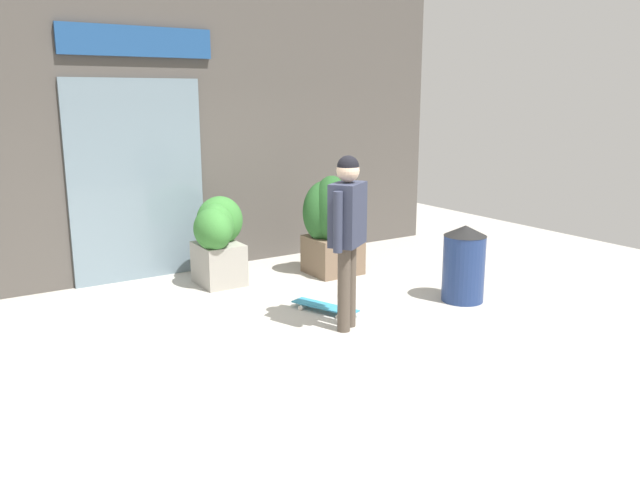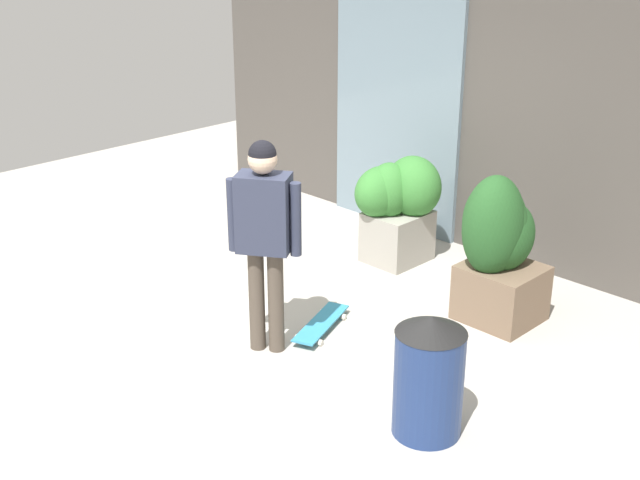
% 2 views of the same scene
% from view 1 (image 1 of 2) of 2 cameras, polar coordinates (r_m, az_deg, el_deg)
% --- Properties ---
extents(ground_plane, '(12.00, 12.00, 0.00)m').
position_cam_1_polar(ground_plane, '(6.68, -0.13, -7.68)').
color(ground_plane, '#B2ADA3').
extents(building_facade, '(7.52, 0.31, 3.97)m').
position_cam_1_polar(building_facade, '(8.81, -10.71, 10.20)').
color(building_facade, '#4C4742').
rests_on(building_facade, ground_plane).
extents(skateboarder, '(0.51, 0.44, 1.77)m').
position_cam_1_polar(skateboarder, '(6.32, 2.47, 1.43)').
color(skateboarder, '#4C4238').
rests_on(skateboarder, ground_plane).
extents(skateboard, '(0.47, 0.81, 0.08)m').
position_cam_1_polar(skateboard, '(7.07, 0.44, -5.98)').
color(skateboard, teal).
rests_on(skateboard, ground_plane).
extents(planter_box_left, '(0.75, 0.72, 1.33)m').
position_cam_1_polar(planter_box_left, '(8.39, 0.87, 1.58)').
color(planter_box_left, brown).
rests_on(planter_box_left, ground_plane).
extents(planter_box_right, '(0.73, 0.81, 1.10)m').
position_cam_1_polar(planter_box_right, '(8.04, -9.18, 0.39)').
color(planter_box_right, gray).
rests_on(planter_box_right, ground_plane).
extents(trash_bin, '(0.49, 0.49, 0.90)m').
position_cam_1_polar(trash_bin, '(7.53, 12.74, -2.04)').
color(trash_bin, navy).
rests_on(trash_bin, ground_plane).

